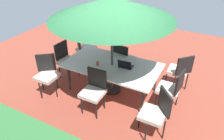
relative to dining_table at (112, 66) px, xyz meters
The scene contains 13 objects.
ground_plane 0.72m from the dining_table, ahead, with size 10.00×10.00×0.02m, color brown.
dining_table is the anchor object (origin of this frame).
patio_umbrella 1.37m from the dining_table, ahead, with size 2.64×2.64×2.30m.
chair_southwest 1.66m from the dining_table, 149.59° to the right, with size 0.59×0.59×0.98m.
chair_north 0.81m from the dining_table, 88.73° to the left, with size 0.46×0.47×0.98m.
chair_south 0.76m from the dining_table, 86.53° to the right, with size 0.48×0.49×0.98m.
chair_east 1.40m from the dining_table, ahead, with size 0.48×0.47×0.98m.
chair_west 1.44m from the dining_table, behind, with size 0.49×0.48×0.98m.
chair_northwest 1.60m from the dining_table, 148.27° to the left, with size 0.59×0.58×0.98m.
chair_northeast 1.56m from the dining_table, 29.46° to the left, with size 0.58×0.58×0.98m.
chair_southeast 1.60m from the dining_table, 31.33° to the right, with size 0.59×0.59×0.98m.
laptop 0.34m from the dining_table, behind, with size 0.33×0.27×0.21m.
cup 0.35m from the dining_table, 31.00° to the left, with size 0.07×0.07×0.09m, color #CC4C33.
Camera 1 is at (-1.95, 3.76, 3.26)m, focal length 33.54 mm.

